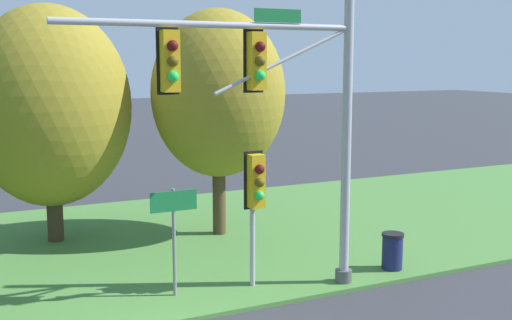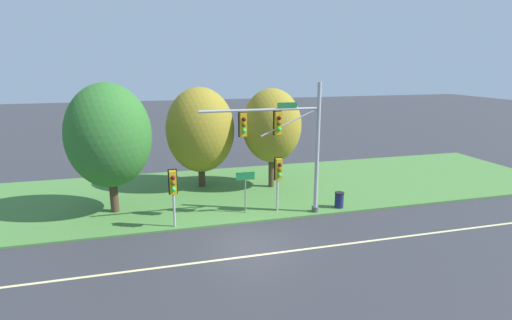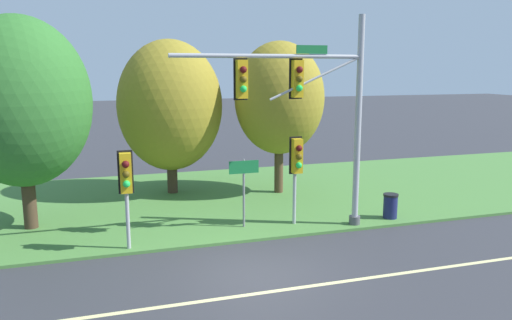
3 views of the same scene
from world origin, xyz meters
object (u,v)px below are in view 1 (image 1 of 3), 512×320
Objects in this scene: tree_behind_signpost at (218,94)px; trash_bin at (392,251)px; tree_left_of_mast at (50,107)px; traffic_signal_mast at (280,96)px; route_sign_post at (174,223)px; pedestrian_signal_further_along at (256,190)px.

tree_behind_signpost reaches higher than trash_bin.
tree_left_of_mast is 4.83m from tree_behind_signpost.
tree_behind_signpost is (0.76, 5.30, -0.22)m from traffic_signal_mast.
traffic_signal_mast reaches higher than tree_left_of_mast.
route_sign_post is 5.87m from tree_behind_signpost.
trash_bin is at bearing -41.45° from tree_left_of_mast.
route_sign_post is 0.36× the size of tree_behind_signpost.
pedestrian_signal_further_along reaches higher than trash_bin.
pedestrian_signal_further_along is 7.26m from tree_left_of_mast.
traffic_signal_mast is at bearing -60.01° from tree_left_of_mast.
tree_left_of_mast is (-1.71, 5.78, 2.25)m from route_sign_post.
traffic_signal_mast reaches higher than tree_behind_signpost.
tree_left_of_mast is at bearing 106.44° from route_sign_post.
traffic_signal_mast reaches higher than pedestrian_signal_further_along.
trash_bin is at bearing -6.44° from route_sign_post.
tree_behind_signpost is 7.25× the size of trash_bin.
tree_behind_signpost is (4.62, -1.38, 0.32)m from tree_left_of_mast.
route_sign_post is at bearing 173.56° from trash_bin.
trash_bin is at bearing 4.61° from traffic_signal_mast.
trash_bin is (5.55, -0.63, -1.21)m from route_sign_post.
pedestrian_signal_further_along is at bearing -102.68° from tree_behind_signpost.
tree_behind_signpost is 6.82m from trash_bin.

